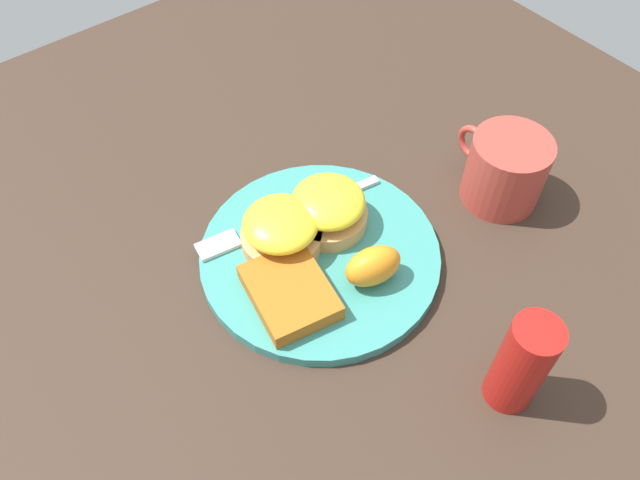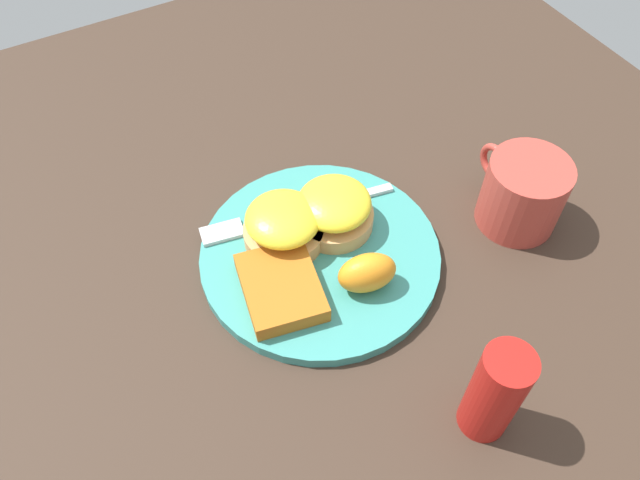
{
  "view_description": "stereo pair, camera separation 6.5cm",
  "coord_description": "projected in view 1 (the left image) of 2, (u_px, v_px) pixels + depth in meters",
  "views": [
    {
      "loc": [
        -0.31,
        0.24,
        0.55
      ],
      "look_at": [
        0.0,
        0.0,
        0.03
      ],
      "focal_mm": 35.0,
      "sensor_mm": 36.0,
      "label": 1
    },
    {
      "loc": [
        -0.34,
        0.19,
        0.55
      ],
      "look_at": [
        0.0,
        0.0,
        0.03
      ],
      "focal_mm": 35.0,
      "sensor_mm": 36.0,
      "label": 2
    }
  ],
  "objects": [
    {
      "name": "sandwich_benedict_left",
      "position": [
        328.0,
        208.0,
        0.67
      ],
      "size": [
        0.09,
        0.09,
        0.05
      ],
      "color": "tan",
      "rests_on": "plate"
    },
    {
      "name": "cup",
      "position": [
        505.0,
        170.0,
        0.7
      ],
      "size": [
        0.12,
        0.09,
        0.08
      ],
      "color": "#B23D33",
      "rests_on": "ground_plane"
    },
    {
      "name": "ground_plane",
      "position": [
        320.0,
        259.0,
        0.67
      ],
      "size": [
        1.1,
        1.1,
        0.0
      ],
      "primitive_type": "plane",
      "color": "#38281E"
    },
    {
      "name": "condiment_bottle",
      "position": [
        521.0,
        364.0,
        0.53
      ],
      "size": [
        0.04,
        0.04,
        0.12
      ],
      "primitive_type": "cylinder",
      "color": "#B21914",
      "rests_on": "ground_plane"
    },
    {
      "name": "fork",
      "position": [
        279.0,
        220.0,
        0.69
      ],
      "size": [
        0.05,
        0.22,
        0.0
      ],
      "color": "silver",
      "rests_on": "plate"
    },
    {
      "name": "hashbrown_patty",
      "position": [
        290.0,
        292.0,
        0.62
      ],
      "size": [
        0.11,
        0.09,
        0.02
      ],
      "primitive_type": "cube",
      "rotation": [
        0.0,
        0.0,
        -0.19
      ],
      "color": "#AE5F1A",
      "rests_on": "plate"
    },
    {
      "name": "sandwich_benedict_right",
      "position": [
        281.0,
        230.0,
        0.65
      ],
      "size": [
        0.09,
        0.09,
        0.05
      ],
      "color": "tan",
      "rests_on": "plate"
    },
    {
      "name": "orange_wedge",
      "position": [
        373.0,
        266.0,
        0.62
      ],
      "size": [
        0.05,
        0.07,
        0.04
      ],
      "primitive_type": "ellipsoid",
      "rotation": [
        0.0,
        0.0,
        1.34
      ],
      "color": "orange",
      "rests_on": "plate"
    },
    {
      "name": "plate",
      "position": [
        320.0,
        255.0,
        0.67
      ],
      "size": [
        0.26,
        0.26,
        0.01
      ],
      "primitive_type": "cylinder",
      "color": "teal",
      "rests_on": "ground_plane"
    }
  ]
}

